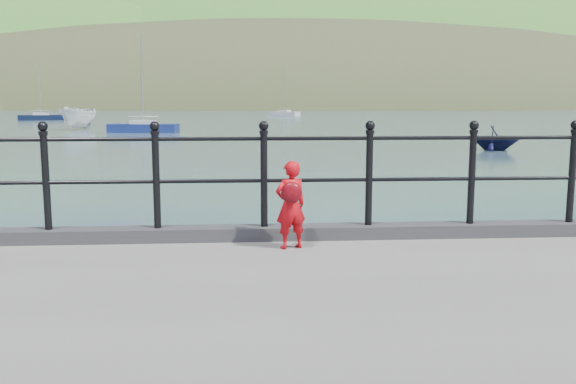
{
  "coord_description": "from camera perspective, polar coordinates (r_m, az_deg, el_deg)",
  "views": [
    {
      "loc": [
        0.39,
        -6.96,
        2.57
      ],
      "look_at": [
        0.87,
        -0.2,
        1.55
      ],
      "focal_mm": 38.0,
      "sensor_mm": 36.0,
      "label": 1
    }
  ],
  "objects": [
    {
      "name": "launch_navy",
      "position": [
        33.56,
        18.8,
        4.8
      ],
      "size": [
        3.25,
        3.22,
        1.29
      ],
      "primitive_type": "imported",
      "rotation": [
        0.0,
        0.0,
        0.84
      ],
      "color": "black",
      "rests_on": "ground"
    },
    {
      "name": "ground",
      "position": [
        7.43,
        -6.95,
        -11.75
      ],
      "size": [
        600.0,
        600.0,
        0.0
      ],
      "primitive_type": "plane",
      "color": "#2D4251",
      "rests_on": "ground"
    },
    {
      "name": "child",
      "position": [
        6.46,
        0.25,
        -1.14
      ],
      "size": [
        0.4,
        0.35,
        0.94
      ],
      "rotation": [
        0.0,
        0.0,
        3.49
      ],
      "color": "red",
      "rests_on": "quay"
    },
    {
      "name": "railing",
      "position": [
        6.86,
        -7.28,
        2.25
      ],
      "size": [
        18.11,
        0.11,
        1.2
      ],
      "color": "black",
      "rests_on": "kerb"
    },
    {
      "name": "sailboat_left",
      "position": [
        88.18,
        -22.08,
        6.46
      ],
      "size": [
        5.97,
        3.11,
        8.17
      ],
      "rotation": [
        0.0,
        0.0,
        0.25
      ],
      "color": "black",
      "rests_on": "ground"
    },
    {
      "name": "sailboat_deep",
      "position": [
        105.66,
        -0.38,
        7.32
      ],
      "size": [
        5.51,
        4.85,
        8.47
      ],
      "rotation": [
        0.0,
        0.0,
        -0.67
      ],
      "color": "silver",
      "rests_on": "ground"
    },
    {
      "name": "far_shore",
      "position": [
        250.54,
        4.71,
        2.74
      ],
      "size": [
        830.0,
        200.0,
        156.0
      ],
      "color": "#333A21",
      "rests_on": "ground"
    },
    {
      "name": "launch_white",
      "position": [
        57.94,
        -19.0,
        6.55
      ],
      "size": [
        3.03,
        5.63,
        2.06
      ],
      "primitive_type": "imported",
      "rotation": [
        0.0,
        0.0,
        -0.2
      ],
      "color": "white",
      "rests_on": "ground"
    },
    {
      "name": "kerb",
      "position": [
        6.98,
        -7.17,
        -3.87
      ],
      "size": [
        60.0,
        0.3,
        0.15
      ],
      "primitive_type": "cube",
      "color": "#28282B",
      "rests_on": "quay"
    },
    {
      "name": "sailboat_port",
      "position": [
        51.32,
        -13.37,
        5.81
      ],
      "size": [
        5.75,
        2.53,
        8.13
      ],
      "rotation": [
        0.0,
        0.0,
        -0.14
      ],
      "color": "navy",
      "rests_on": "ground"
    }
  ]
}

